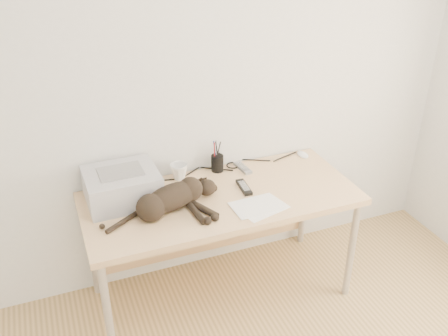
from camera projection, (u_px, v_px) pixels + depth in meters
name	position (u px, v px, depth m)	size (l,w,h in m)	color
wall_back	(199.00, 85.00, 2.93)	(3.50, 3.50, 0.00)	silver
desk	(216.00, 207.00, 3.04)	(1.60, 0.70, 0.74)	#D7BA7E
printer	(122.00, 186.00, 2.82)	(0.41, 0.35, 0.19)	#A5A5AA
papers	(259.00, 207.00, 2.79)	(0.32, 0.25, 0.01)	white
cat	(170.00, 200.00, 2.73)	(0.69, 0.35, 0.16)	black
mug	(179.00, 172.00, 3.05)	(0.11, 0.11, 0.10)	white
pen_cup	(217.00, 163.00, 3.14)	(0.08, 0.08, 0.20)	black
remote_grey	(243.00, 168.00, 3.18)	(0.05, 0.17, 0.02)	gray
remote_black	(244.00, 187.00, 2.97)	(0.05, 0.17, 0.02)	black
mouse	(303.00, 153.00, 3.34)	(0.06, 0.10, 0.03)	white
cable_tangle	(203.00, 171.00, 3.15)	(1.36, 0.09, 0.01)	black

